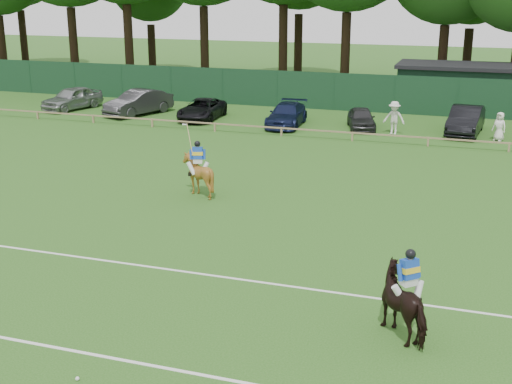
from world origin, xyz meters
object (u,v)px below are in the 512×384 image
at_px(sedan_silver, 72,98).
at_px(polo_ball, 77,379).
at_px(hatch_grey, 361,118).
at_px(spectator_left, 394,118).
at_px(horse_chestnut, 198,175).
at_px(horse_dark, 407,303).
at_px(suv_black, 202,109).
at_px(estate_black, 466,120).
at_px(spectator_right, 499,127).
at_px(sedan_grey, 139,102).
at_px(utility_shed, 460,87).
at_px(sedan_navy, 287,115).

xyz_separation_m(sedan_silver, polo_ball, (18.64, -28.74, -0.72)).
relative_size(hatch_grey, spectator_left, 1.94).
bearing_deg(spectator_left, horse_chestnut, -107.62).
bearing_deg(horse_dark, hatch_grey, -120.92).
xyz_separation_m(suv_black, estate_black, (15.83, 0.73, 0.14)).
distance_m(suv_black, spectator_right, 17.63).
height_order(hatch_grey, polo_ball, hatch_grey).
xyz_separation_m(hatch_grey, estate_black, (5.85, 0.43, 0.16)).
bearing_deg(sedan_grey, hatch_grey, 19.79).
relative_size(sedan_silver, sedan_grey, 0.92).
height_order(horse_dark, horse_chestnut, horse_chestnut).
height_order(hatch_grey, utility_shed, utility_shed).
bearing_deg(spectator_left, sedan_silver, -178.29).
bearing_deg(sedan_grey, suv_black, 16.61).
distance_m(sedan_silver, spectator_right, 27.37).
height_order(estate_black, polo_ball, estate_black).
bearing_deg(spectator_right, hatch_grey, -156.84).
relative_size(sedan_silver, estate_black, 0.94).
bearing_deg(estate_black, horse_dark, -85.89).
distance_m(hatch_grey, utility_shed, 10.02).
distance_m(suv_black, sedan_navy, 5.61).
distance_m(spectator_right, polo_ball, 28.97).
bearing_deg(horse_chestnut, estate_black, -140.45).
xyz_separation_m(horse_chestnut, suv_black, (-6.09, 14.89, -0.20)).
bearing_deg(sedan_silver, spectator_left, 11.61).
bearing_deg(utility_shed, sedan_navy, -136.12).
xyz_separation_m(sedan_grey, suv_black, (4.53, -0.23, -0.16)).
xyz_separation_m(sedan_navy, hatch_grey, (4.37, 0.60, -0.05)).
distance_m(sedan_silver, suv_black, 9.74).
xyz_separation_m(estate_black, polo_ball, (-6.90, -28.91, -0.73)).
relative_size(sedan_navy, spectator_left, 2.47).
bearing_deg(sedan_silver, sedan_grey, 11.03).
xyz_separation_m(horse_dark, estate_black, (0.46, 24.64, -0.05)).
bearing_deg(sedan_navy, horse_dark, -70.94).
height_order(horse_dark, estate_black, horse_dark).
relative_size(horse_chestnut, spectator_left, 0.90).
xyz_separation_m(horse_chestnut, estate_black, (9.74, 15.62, -0.06)).
distance_m(estate_black, polo_ball, 29.73).
bearing_deg(horse_dark, sedan_navy, -111.00).
xyz_separation_m(sedan_grey, polo_ball, (13.46, -28.40, -0.75)).
height_order(polo_ball, utility_shed, utility_shed).
bearing_deg(horse_dark, sedan_silver, -87.74).
xyz_separation_m(sedan_navy, spectator_left, (6.38, -0.33, 0.26)).
bearing_deg(horse_chestnut, suv_black, -86.26).
bearing_deg(utility_shed, estate_black, -85.05).
height_order(hatch_grey, estate_black, estate_black).
bearing_deg(horse_chestnut, polo_ball, 83.52).
relative_size(horse_dark, sedan_navy, 0.43).
distance_m(horse_chestnut, utility_shed, 25.41).
bearing_deg(spectator_left, hatch_grey, 159.98).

